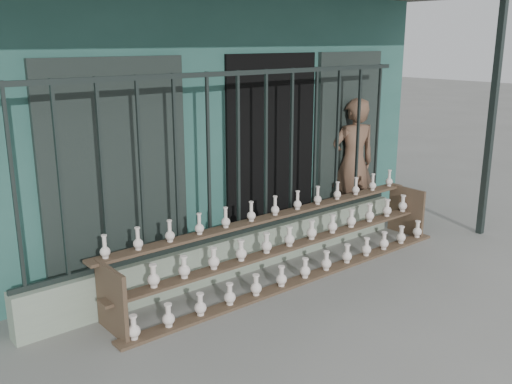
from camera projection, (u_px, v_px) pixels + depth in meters
ground at (322, 312)px, 5.53m from camera, size 60.00×60.00×0.00m
workshop_building at (114, 106)px, 8.26m from camera, size 7.40×6.60×3.21m
parapet_wall at (239, 253)px, 6.44m from camera, size 5.00×0.20×0.45m
security_fence at (238, 155)px, 6.15m from camera, size 5.00×0.04×1.80m
shelf_rack at (290, 243)px, 6.35m from camera, size 4.50×0.68×0.85m
elderly_woman at (353, 163)px, 7.92m from camera, size 0.76×0.63×1.79m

